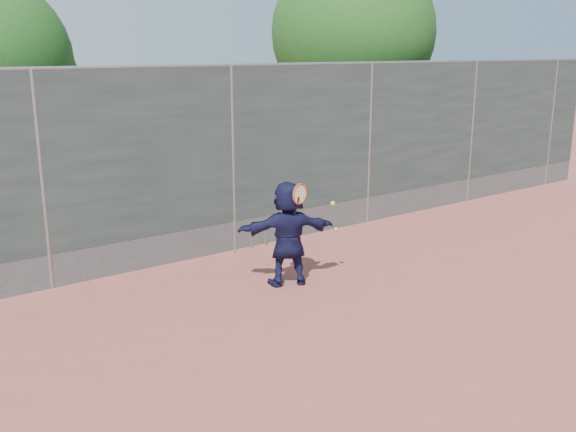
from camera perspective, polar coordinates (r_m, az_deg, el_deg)
ground at (r=8.16m, az=8.47°, el=-8.98°), size 80.00×80.00×0.00m
player at (r=8.96m, az=0.00°, el=-1.54°), size 1.45×0.93×1.50m
ball_ground at (r=11.80m, az=4.29°, el=-1.19°), size 0.07×0.07×0.07m
fence at (r=10.38m, az=-4.93°, el=5.37°), size 20.00×0.06×3.03m
swing_action at (r=8.72m, az=1.33°, el=1.77°), size 0.70×0.21×0.51m
tree_right at (r=14.88m, az=6.20°, el=15.51°), size 3.78×3.60×5.39m
weed_clump at (r=10.76m, az=-3.10°, el=-2.18°), size 0.68×0.07×0.30m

